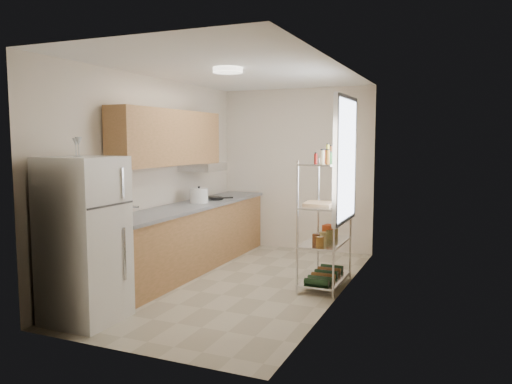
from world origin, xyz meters
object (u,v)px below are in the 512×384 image
Objects in this scene: rice_cooker at (199,196)px; frying_pan_large at (205,198)px; cutting_board at (318,203)px; refrigerator at (84,240)px; espresso_machine at (338,192)px.

frying_pan_large is (-0.09, 0.36, -0.08)m from rice_cooker.
cutting_board is at bearing -10.58° from rice_cooker.
frying_pan_large is at bearing 104.76° from rice_cooker.
refrigerator is at bearing -88.37° from frying_pan_large.
rice_cooker is 1.00× the size of frying_pan_large.
frying_pan_large is at bearing 92.65° from refrigerator.
cutting_board is 1.56× the size of espresso_machine.
espresso_machine is at bearing 49.11° from refrigerator.
rice_cooker is at bearing 169.42° from cutting_board.
espresso_machine is (2.09, -0.42, 0.22)m from frying_pan_large.
frying_pan_large is 0.63× the size of cutting_board.
refrigerator is 6.38× the size of rice_cooker.
frying_pan_large is 0.98× the size of espresso_machine.
frying_pan_large is at bearing 160.04° from cutting_board.
espresso_machine reaches higher than cutting_board.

